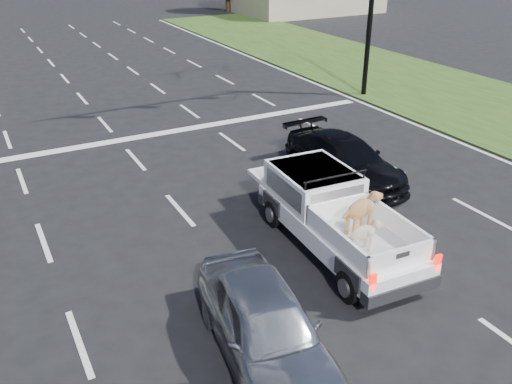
{
  "coord_description": "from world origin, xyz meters",
  "views": [
    {
      "loc": [
        -6.03,
        -8.29,
        6.84
      ],
      "look_at": [
        -0.5,
        2.0,
        1.11
      ],
      "focal_mm": 38.0,
      "sensor_mm": 36.0,
      "label": 1
    }
  ],
  "objects": [
    {
      "name": "silver_sedan",
      "position": [
        -2.42,
        -1.91,
        0.69
      ],
      "size": [
        2.22,
        4.27,
        1.39
      ],
      "primitive_type": "imported",
      "rotation": [
        0.0,
        0.0,
        -0.15
      ],
      "color": "#A7A9AE",
      "rests_on": "ground"
    },
    {
      "name": "black_coupe",
      "position": [
        3.27,
        3.5,
        0.65
      ],
      "size": [
        1.92,
        4.54,
        1.31
      ],
      "primitive_type": "imported",
      "rotation": [
        0.0,
        0.0,
        0.02
      ],
      "color": "black",
      "rests_on": "ground"
    },
    {
      "name": "ground",
      "position": [
        0.0,
        0.0,
        0.0
      ],
      "size": [
        160.0,
        160.0,
        0.0
      ],
      "primitive_type": "plane",
      "color": "black",
      "rests_on": "ground"
    },
    {
      "name": "grass_shoulder_right",
      "position": [
        13.0,
        6.0,
        0.03
      ],
      "size": [
        8.0,
        60.0,
        0.06
      ],
      "primitive_type": "cube",
      "color": "#274515",
      "rests_on": "ground"
    },
    {
      "name": "road_markings",
      "position": [
        0.0,
        6.56,
        0.01
      ],
      "size": [
        17.75,
        60.0,
        0.01
      ],
      "color": "silver",
      "rests_on": "ground"
    },
    {
      "name": "pickup_truck",
      "position": [
        0.77,
        0.59,
        0.85
      ],
      "size": [
        2.09,
        4.99,
        1.83
      ],
      "rotation": [
        0.0,
        0.0,
        -0.06
      ],
      "color": "black",
      "rests_on": "ground"
    }
  ]
}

